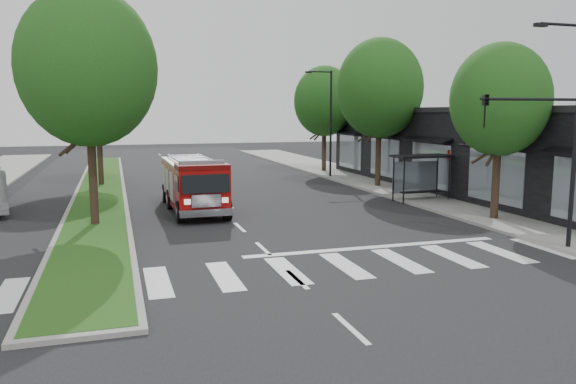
% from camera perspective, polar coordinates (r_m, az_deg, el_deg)
% --- Properties ---
extents(ground, '(140.00, 140.00, 0.00)m').
position_cam_1_polar(ground, '(20.69, -2.55, -5.79)').
color(ground, black).
rests_on(ground, ground).
extents(sidewalk_right, '(5.00, 80.00, 0.15)m').
position_cam_1_polar(sidewalk_right, '(34.62, 13.48, -0.22)').
color(sidewalk_right, gray).
rests_on(sidewalk_right, ground).
extents(median, '(3.00, 50.00, 0.15)m').
position_cam_1_polar(median, '(37.76, -18.48, 0.27)').
color(median, gray).
rests_on(median, ground).
extents(storefront_row, '(8.00, 30.00, 5.00)m').
position_cam_1_polar(storefront_row, '(36.86, 19.65, 3.82)').
color(storefront_row, black).
rests_on(storefront_row, ground).
extents(bus_shelter, '(3.20, 1.60, 2.61)m').
position_cam_1_polar(bus_shelter, '(32.15, 13.28, 2.68)').
color(bus_shelter, black).
rests_on(bus_shelter, ground).
extents(tree_right_near, '(4.40, 4.40, 8.05)m').
position_cam_1_polar(tree_right_near, '(27.09, 20.74, 8.75)').
color(tree_right_near, black).
rests_on(tree_right_near, ground).
extents(tree_right_mid, '(5.60, 5.60, 9.72)m').
position_cam_1_polar(tree_right_mid, '(37.34, 9.29, 10.36)').
color(tree_right_mid, black).
rests_on(tree_right_mid, ground).
extents(tree_right_far, '(5.00, 5.00, 8.73)m').
position_cam_1_polar(tree_right_far, '(46.49, 3.72, 9.19)').
color(tree_right_far, black).
rests_on(tree_right_far, ground).
extents(tree_median_near, '(5.80, 5.80, 10.16)m').
position_cam_1_polar(tree_median_near, '(25.52, -19.70, 11.80)').
color(tree_median_near, black).
rests_on(tree_median_near, ground).
extents(tree_median_far, '(5.60, 5.60, 9.72)m').
position_cam_1_polar(tree_median_far, '(39.47, -18.84, 9.91)').
color(tree_median_far, black).
rests_on(tree_median_far, ground).
extents(streetlight_right_near, '(4.08, 0.22, 8.00)m').
position_cam_1_polar(streetlight_right_near, '(21.66, 25.61, 6.53)').
color(streetlight_right_near, black).
rests_on(streetlight_right_near, ground).
extents(streetlight_right_far, '(2.11, 0.20, 8.00)m').
position_cam_1_polar(streetlight_right_far, '(42.34, 4.18, 7.45)').
color(streetlight_right_far, black).
rests_on(streetlight_right_far, ground).
extents(fire_engine, '(2.58, 8.06, 2.78)m').
position_cam_1_polar(fire_engine, '(28.78, -9.61, 0.76)').
color(fire_engine, '#550504').
rests_on(fire_engine, ground).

